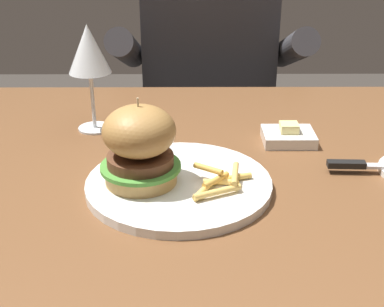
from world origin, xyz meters
name	(u,v)px	position (x,y,z in m)	size (l,w,h in m)	color
dining_table	(201,209)	(0.00, 0.00, 0.65)	(1.42, 0.82, 0.74)	brown
main_plate	(179,184)	(-0.04, -0.08, 0.75)	(0.28, 0.28, 0.01)	white
burger_sandwich	(140,145)	(-0.09, -0.08, 0.81)	(0.12, 0.12, 0.13)	tan
fries_pile	(220,181)	(0.02, -0.10, 0.76)	(0.10, 0.09, 0.02)	#EABC5B
wine_glass	(89,52)	(-0.20, 0.15, 0.89)	(0.08, 0.08, 0.20)	silver
butter_dish	(288,136)	(0.16, 0.09, 0.75)	(0.09, 0.08, 0.04)	white
diner_person	(208,115)	(0.04, 0.69, 0.56)	(0.51, 0.36, 1.18)	#282833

